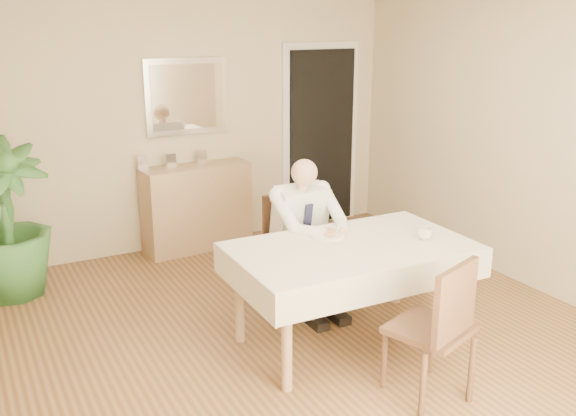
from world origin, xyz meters
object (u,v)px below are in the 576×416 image
dining_table (351,256)px  sideboard (197,207)px  seated_man (310,230)px  chair_far (293,242)px  chair_near (440,323)px  potted_palm (4,220)px  coffee_mug (424,233)px

dining_table → sideboard: size_ratio=1.58×
dining_table → seated_man: bearing=91.0°
chair_far → seated_man: size_ratio=0.72×
chair_near → sideboard: 3.35m
seated_man → chair_far: bearing=90.0°
chair_near → potted_palm: 3.68m
dining_table → chair_near: chair_near is taller
potted_palm → sideboard: bearing=10.8°
seated_man → coffee_mug: 0.92m
chair_near → coffee_mug: bearing=37.1°
coffee_mug → potted_palm: size_ratio=0.08×
dining_table → seated_man: size_ratio=1.39×
coffee_mug → dining_table: bearing=165.2°
dining_table → potted_palm: size_ratio=1.28×
dining_table → coffee_mug: bearing=-13.8°
seated_man → coffee_mug: (0.54, -0.74, 0.10)m
chair_near → potted_palm: potted_palm is taller
coffee_mug → sideboard: size_ratio=0.10×
chair_far → potted_palm: 2.43m
seated_man → potted_palm: potted_palm is taller
dining_table → chair_near: 0.93m
seated_man → coffee_mug: size_ratio=11.36×
chair_near → dining_table: bearing=72.6°
dining_table → coffee_mug: size_ratio=15.79×
chair_far → seated_man: bearing=-82.1°
sideboard → seated_man: bearing=-85.4°
coffee_mug → potted_palm: (-2.66, 2.21, -0.12)m
seated_man → sideboard: size_ratio=1.14×
seated_man → potted_palm: bearing=145.2°
chair_near → seated_man: 1.52m
chair_far → coffee_mug: 1.20m
sideboard → potted_palm: 1.88m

